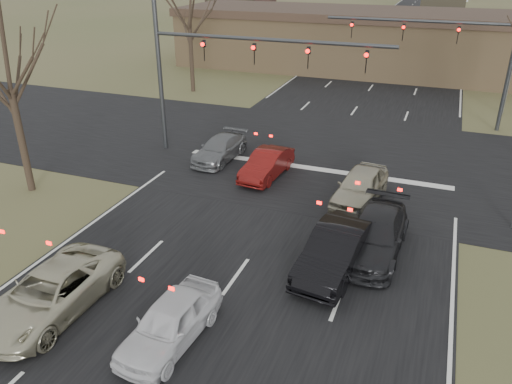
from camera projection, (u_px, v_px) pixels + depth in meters
The scene contains 14 objects.
ground at pixel (195, 334), 14.27m from camera, with size 360.00×360.00×0.00m, color #4B532C.
road_main at pixel (407, 37), 64.83m from camera, with size 14.00×300.00×0.02m, color black.
road_cross at pixel (323, 155), 26.90m from camera, with size 200.00×14.00×0.02m, color black.
building at pixel (409, 43), 44.50m from camera, with size 42.40×10.40×5.30m.
mast_arm_near at pixel (216, 60), 24.71m from camera, with size 12.12×0.24×8.00m.
mast_arm_far at pixel (462, 44), 29.50m from camera, with size 11.12×0.24×8.00m.
tree_left_near at pixel (1, 43), 20.19m from camera, with size 5.10×5.10×8.50m.
car_silver_suv at pixel (51, 292), 14.93m from camera, with size 2.26×4.90×1.36m, color #BAB496.
car_white_sedan at pixel (170, 322), 13.77m from camera, with size 1.53×3.81×1.30m, color silver.
car_black_hatch at pixel (336, 250), 16.89m from camera, with size 1.61×4.63×1.53m, color black.
car_charcoal_sedan at pixel (375, 235), 17.91m from camera, with size 2.00×4.91×1.42m, color black.
car_grey_ahead at pixel (220, 149), 26.13m from camera, with size 1.68×4.12×1.20m, color slate.
car_red_ahead at pixel (267, 164), 24.10m from camera, with size 1.37×3.92×1.29m, color #5C0F0D.
car_silver_ahead at pixel (360, 186), 21.59m from camera, with size 1.73×4.31×1.47m, color #A9A388.
Camera 1 is at (5.59, -9.76, 9.84)m, focal length 35.00 mm.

